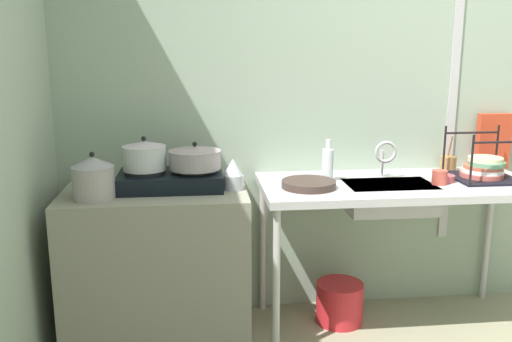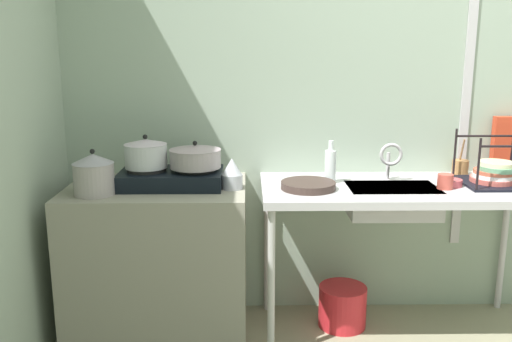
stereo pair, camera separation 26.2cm
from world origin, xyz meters
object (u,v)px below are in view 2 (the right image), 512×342
at_px(pot_on_right_burner, 195,156).
at_px(faucet, 391,157).
at_px(bottle_by_sink, 330,165).
at_px(frying_pan, 308,185).
at_px(cup_by_rack, 445,181).
at_px(pot_beside_stove, 94,174).
at_px(small_bowl_on_drainboard, 451,183).
at_px(dish_rack, 494,174).
at_px(bucket_on_floor, 342,306).
at_px(pot_on_left_burner, 146,153).
at_px(percolator, 232,174).
at_px(utensil_jar, 460,167).
at_px(stove, 171,178).
at_px(sink_basin, 392,201).
at_px(cereal_box, 509,145).

distance_m(pot_on_right_burner, faucet, 1.02).
height_order(pot_on_right_burner, bottle_by_sink, pot_on_right_burner).
relative_size(frying_pan, cup_by_rack, 3.55).
relative_size(pot_beside_stove, small_bowl_on_drainboard, 2.04).
bearing_deg(pot_on_right_burner, small_bowl_on_drainboard, -0.72).
height_order(dish_rack, bucket_on_floor, dish_rack).
bearing_deg(cup_by_rack, frying_pan, 179.32).
bearing_deg(pot_on_left_burner, frying_pan, -4.35).
xyz_separation_m(percolator, utensil_jar, (1.27, 0.30, -0.03)).
height_order(stove, sink_basin, stove).
xyz_separation_m(dish_rack, bottle_by_sink, (-0.85, 0.05, 0.04)).
height_order(pot_on_left_burner, percolator, pot_on_left_burner).
relative_size(pot_on_left_burner, pot_on_right_burner, 0.82).
relative_size(frying_pan, bottle_by_sink, 1.23).
xyz_separation_m(cup_by_rack, bucket_on_floor, (-0.47, 0.14, -0.75)).
bearing_deg(sink_basin, stove, 178.41).
distance_m(pot_on_left_burner, pot_beside_stove, 0.28).
relative_size(stove, utensil_jar, 2.56).
height_order(sink_basin, cereal_box, cereal_box).
bearing_deg(small_bowl_on_drainboard, stove, 179.34).
height_order(pot_on_left_burner, cup_by_rack, pot_on_left_burner).
bearing_deg(pot_on_right_burner, utensil_jar, 9.67).
xyz_separation_m(pot_on_right_burner, dish_rack, (1.54, 0.02, -0.10)).
relative_size(pot_beside_stove, faucet, 1.09).
distance_m(small_bowl_on_drainboard, bottle_by_sink, 0.62).
height_order(stove, percolator, percolator).
bearing_deg(cereal_box, dish_rack, -126.66).
relative_size(frying_pan, bucket_on_floor, 1.05).
relative_size(small_bowl_on_drainboard, utensil_jar, 0.54).
bearing_deg(pot_on_left_burner, small_bowl_on_drainboard, -0.61).
distance_m(dish_rack, bottle_by_sink, 0.85).
distance_m(pot_on_left_burner, sink_basin, 1.28).
distance_m(cup_by_rack, small_bowl_on_drainboard, 0.08).
bearing_deg(sink_basin, frying_pan, -175.95).
bearing_deg(frying_pan, cereal_box, 15.88).
xyz_separation_m(faucet, small_bowl_on_drainboard, (0.29, -0.12, -0.11)).
relative_size(utensil_jar, bucket_on_floor, 0.77).
bearing_deg(dish_rack, faucet, 171.19).
height_order(pot_on_left_burner, pot_on_right_burner, pot_on_left_burner).
bearing_deg(utensil_jar, percolator, -166.66).
bearing_deg(small_bowl_on_drainboard, dish_rack, 8.56).
bearing_deg(bucket_on_floor, cereal_box, 11.99).
xyz_separation_m(dish_rack, bucket_on_floor, (-0.75, 0.05, -0.76)).
distance_m(cereal_box, utensil_jar, 0.30).
bearing_deg(utensil_jar, pot_beside_stove, -168.18).
bearing_deg(bottle_by_sink, cup_by_rack, -13.66).
height_order(stove, cup_by_rack, stove).
relative_size(dish_rack, bucket_on_floor, 1.27).
relative_size(pot_on_right_burner, bottle_by_sink, 1.18).
distance_m(percolator, dish_rack, 1.36).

